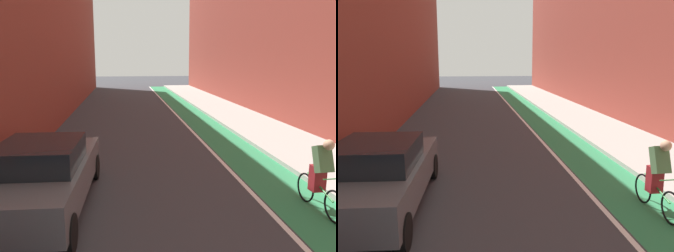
# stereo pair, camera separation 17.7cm
# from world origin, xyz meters

# --- Properties ---
(ground_plane) EXTENTS (98.02, 98.02, 0.00)m
(ground_plane) POSITION_xyz_m (0.00, 18.28, 0.00)
(ground_plane) COLOR #38383D
(bike_lane_paint) EXTENTS (1.60, 44.55, 0.00)m
(bike_lane_paint) POSITION_xyz_m (2.95, 20.28, 0.00)
(bike_lane_paint) COLOR #2D8451
(bike_lane_paint) RESTS_ON ground
(lane_divider_stripe) EXTENTS (0.12, 44.55, 0.00)m
(lane_divider_stripe) POSITION_xyz_m (2.05, 20.28, 0.00)
(lane_divider_stripe) COLOR white
(lane_divider_stripe) RESTS_ON ground
(sidewalk_right) EXTENTS (2.97, 44.55, 0.14)m
(sidewalk_right) POSITION_xyz_m (5.24, 20.28, 0.07)
(sidewalk_right) COLOR #A8A59E
(sidewalk_right) RESTS_ON ground
(parked_sedan_gray) EXTENTS (2.02, 4.77, 1.53)m
(parked_sedan_gray) POSITION_xyz_m (-2.70, 9.66, 0.79)
(parked_sedan_gray) COLOR #595B60
(parked_sedan_gray) RESTS_ON ground
(cyclist_mid) EXTENTS (0.48, 1.71, 1.61)m
(cyclist_mid) POSITION_xyz_m (3.08, 8.81, 0.81)
(cyclist_mid) COLOR black
(cyclist_mid) RESTS_ON ground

